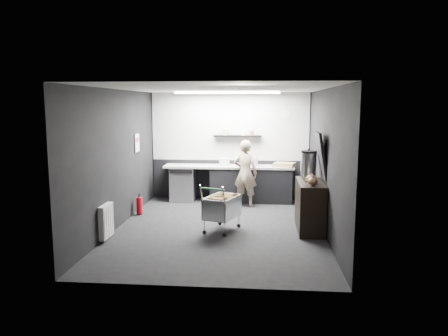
{
  "coord_description": "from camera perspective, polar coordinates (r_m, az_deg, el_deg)",
  "views": [
    {
      "loc": [
        0.82,
        -8.23,
        2.43
      ],
      "look_at": [
        0.06,
        0.4,
        1.14
      ],
      "focal_mm": 35.0,
      "sensor_mm": 36.0,
      "label": 1
    }
  ],
  "objects": [
    {
      "name": "radiator",
      "position": [
        8.1,
        -15.15,
        -6.71
      ],
      "size": [
        0.1,
        0.5,
        0.6
      ],
      "primitive_type": "cube",
      "color": "silver",
      "rests_on": "wall_left"
    },
    {
      "name": "pink_tub",
      "position": [
        10.75,
        3.86,
        0.84
      ],
      "size": [
        0.22,
        0.22,
        0.22
      ],
      "primitive_type": "cylinder",
      "color": "beige",
      "rests_on": "prep_counter"
    },
    {
      "name": "ceiling_strip",
      "position": [
        10.12,
        0.4,
        9.82
      ],
      "size": [
        2.4,
        0.2,
        0.04
      ],
      "primitive_type": "cube",
      "color": "white",
      "rests_on": "ceiling"
    },
    {
      "name": "dado_panel",
      "position": [
        11.16,
        0.76,
        -1.5
      ],
      "size": [
        3.95,
        0.02,
        1.0
      ],
      "primitive_type": "cube",
      "color": "black",
      "rests_on": "wall_back"
    },
    {
      "name": "floating_shelf",
      "position": [
        10.9,
        1.78,
        4.2
      ],
      "size": [
        1.2,
        0.22,
        0.04
      ],
      "primitive_type": "cube",
      "color": "black",
      "rests_on": "wall_back"
    },
    {
      "name": "sideboard",
      "position": [
        8.59,
        11.21,
        -4.01
      ],
      "size": [
        0.54,
        1.26,
        1.89
      ],
      "color": "black",
      "rests_on": "floor"
    },
    {
      "name": "fire_extinguisher",
      "position": [
        9.78,
        -10.97,
        -4.76
      ],
      "size": [
        0.14,
        0.14,
        0.45
      ],
      "color": "#B50C18",
      "rests_on": "floor"
    },
    {
      "name": "wall_front",
      "position": [
        5.65,
        -3.38,
        -2.57
      ],
      "size": [
        5.5,
        0.0,
        5.5
      ],
      "primitive_type": "plane",
      "rotation": [
        -1.57,
        0.0,
        0.0
      ],
      "color": "black",
      "rests_on": "floor"
    },
    {
      "name": "kitchen_wall_panel",
      "position": [
        11.01,
        0.77,
        5.44
      ],
      "size": [
        3.95,
        0.02,
        1.7
      ],
      "primitive_type": "cube",
      "color": "#B3B4AF",
      "rests_on": "wall_back"
    },
    {
      "name": "person",
      "position": [
        10.34,
        2.82,
        -0.68
      ],
      "size": [
        0.66,
        0.54,
        1.58
      ],
      "primitive_type": "imported",
      "rotation": [
        0.0,
        0.0,
        2.83
      ],
      "color": "beige",
      "rests_on": "floor"
    },
    {
      "name": "prep_counter",
      "position": [
        10.85,
        1.35,
        -2.01
      ],
      "size": [
        3.2,
        0.61,
        0.9
      ],
      "color": "black",
      "rests_on": "floor"
    },
    {
      "name": "shopping_cart",
      "position": [
        8.37,
        -0.28,
        -5.34
      ],
      "size": [
        0.75,
        0.99,
        0.91
      ],
      "color": "silver",
      "rests_on": "floor"
    },
    {
      "name": "floor",
      "position": [
        8.62,
        -0.61,
        -7.91
      ],
      "size": [
        5.5,
        5.5,
        0.0
      ],
      "primitive_type": "plane",
      "color": "black",
      "rests_on": "ground"
    },
    {
      "name": "ceiling",
      "position": [
        8.28,
        -0.64,
        10.33
      ],
      "size": [
        5.5,
        5.5,
        0.0
      ],
      "primitive_type": "plane",
      "rotation": [
        3.14,
        0.0,
        0.0
      ],
      "color": "white",
      "rests_on": "wall_back"
    },
    {
      "name": "wall_clock",
      "position": [
        10.97,
        8.13,
        6.92
      ],
      "size": [
        0.2,
        0.03,
        0.2
      ],
      "primitive_type": "cylinder",
      "rotation": [
        1.57,
        0.0,
        0.0
      ],
      "color": "silver",
      "rests_on": "wall_back"
    },
    {
      "name": "wall_back",
      "position": [
        11.06,
        0.77,
        2.86
      ],
      "size": [
        5.5,
        0.0,
        5.5
      ],
      "primitive_type": "plane",
      "rotation": [
        1.57,
        0.0,
        0.0
      ],
      "color": "black",
      "rests_on": "floor"
    },
    {
      "name": "wall_left",
      "position": [
        8.77,
        -13.76,
        1.14
      ],
      "size": [
        0.0,
        5.5,
        5.5
      ],
      "primitive_type": "plane",
      "rotation": [
        1.57,
        0.0,
        1.57
      ],
      "color": "black",
      "rests_on": "floor"
    },
    {
      "name": "wall_right",
      "position": [
        8.39,
        13.1,
        0.84
      ],
      "size": [
        0.0,
        5.5,
        5.5
      ],
      "primitive_type": "plane",
      "rotation": [
        1.57,
        0.0,
        -1.57
      ],
      "color": "black",
      "rests_on": "floor"
    },
    {
      "name": "poster",
      "position": [
        9.97,
        -11.3,
        3.24
      ],
      "size": [
        0.02,
        0.3,
        0.4
      ],
      "primitive_type": "cube",
      "color": "silver",
      "rests_on": "wall_left"
    },
    {
      "name": "poster_red_band",
      "position": [
        9.96,
        -11.28,
        3.64
      ],
      "size": [
        0.02,
        0.22,
        0.1
      ],
      "primitive_type": "cube",
      "color": "red",
      "rests_on": "poster"
    },
    {
      "name": "white_container",
      "position": [
        10.74,
        0.04,
        0.77
      ],
      "size": [
        0.25,
        0.21,
        0.18
      ],
      "primitive_type": "cube",
      "rotation": [
        0.0,
        0.0,
        -0.3
      ],
      "color": "silver",
      "rests_on": "prep_counter"
    },
    {
      "name": "cardboard_box",
      "position": [
        10.72,
        7.9,
        0.43
      ],
      "size": [
        0.57,
        0.5,
        0.1
      ],
      "primitive_type": "cube",
      "rotation": [
        0.0,
        0.0,
        -0.33
      ],
      "color": "#92714D",
      "rests_on": "prep_counter"
    }
  ]
}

